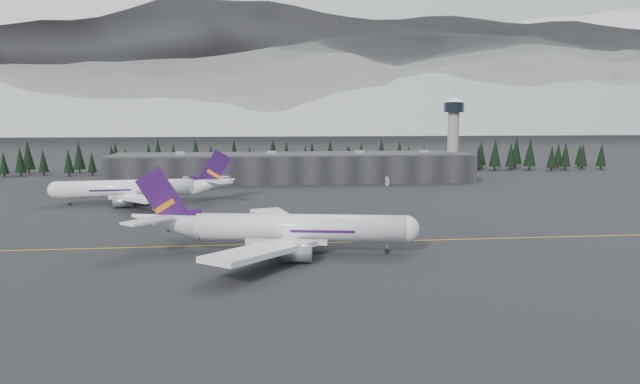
{
  "coord_description": "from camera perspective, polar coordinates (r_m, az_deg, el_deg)",
  "views": [
    {
      "loc": [
        -17.08,
        -131.0,
        29.28
      ],
      "look_at": [
        0.0,
        20.0,
        9.0
      ],
      "focal_mm": 32.0,
      "sensor_mm": 36.0,
      "label": 1
    }
  ],
  "objects": [
    {
      "name": "jet_parked",
      "position": [
        201.25,
        -17.26,
        0.35
      ],
      "size": [
        61.26,
        56.34,
        18.02
      ],
      "rotation": [
        0.0,
        0.0,
        3.23
      ],
      "color": "silver",
      "rests_on": "ground"
    },
    {
      "name": "ground",
      "position": [
        135.32,
        0.96,
        -4.9
      ],
      "size": [
        1400.0,
        1400.0,
        0.0
      ],
      "primitive_type": "plane",
      "color": "black",
      "rests_on": "ground"
    },
    {
      "name": "terminal",
      "position": [
        257.6,
        -2.63,
        2.48
      ],
      "size": [
        160.0,
        30.0,
        12.6
      ],
      "color": "black",
      "rests_on": "ground"
    },
    {
      "name": "mountain_ridge",
      "position": [
        1131.51,
        -5.62,
        6.08
      ],
      "size": [
        4400.0,
        900.0,
        420.0
      ],
      "primitive_type": null,
      "color": "white",
      "rests_on": "ground"
    },
    {
      "name": "jet_main",
      "position": [
        123.94,
        -4.52,
        -3.61
      ],
      "size": [
        62.74,
        57.45,
        18.58
      ],
      "rotation": [
        0.0,
        0.0,
        -0.17
      ],
      "color": "silver",
      "rests_on": "ground"
    },
    {
      "name": "gse_vehicle_a",
      "position": [
        236.27,
        -13.24,
        0.46
      ],
      "size": [
        2.86,
        5.42,
        1.45
      ],
      "primitive_type": "imported",
      "rotation": [
        0.0,
        0.0,
        -0.09
      ],
      "color": "silver",
      "rests_on": "ground"
    },
    {
      "name": "taxiline",
      "position": [
        133.38,
        1.07,
        -5.08
      ],
      "size": [
        400.0,
        0.4,
        0.02
      ],
      "primitive_type": "cube",
      "color": "gold",
      "rests_on": "ground"
    },
    {
      "name": "control_tower",
      "position": [
        274.95,
        13.19,
        6.18
      ],
      "size": [
        10.0,
        10.0,
        37.7
      ],
      "color": "gray",
      "rests_on": "ground"
    },
    {
      "name": "gse_vehicle_b",
      "position": [
        240.55,
        6.77,
        0.73
      ],
      "size": [
        4.45,
        3.17,
        1.41
      ],
      "primitive_type": "imported",
      "rotation": [
        0.0,
        0.0,
        -1.16
      ],
      "color": "white",
      "rests_on": "ground"
    },
    {
      "name": "treeline",
      "position": [
        294.31,
        -3.11,
        3.35
      ],
      "size": [
        360.0,
        20.0,
        15.0
      ],
      "primitive_type": "cube",
      "color": "black",
      "rests_on": "ground"
    }
  ]
}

